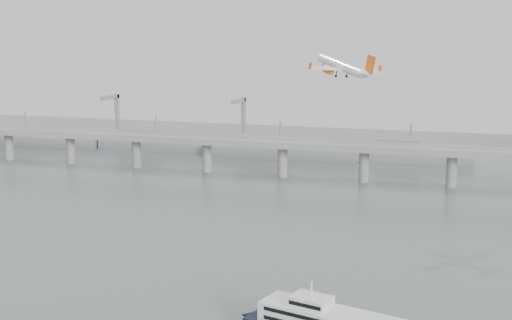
% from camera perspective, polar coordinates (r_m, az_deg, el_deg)
% --- Properties ---
extents(ground, '(900.00, 900.00, 0.00)m').
position_cam_1_polar(ground, '(229.80, -4.33, -11.14)').
color(ground, '#55635F').
rests_on(ground, ground).
extents(bridge, '(800.00, 22.00, 23.90)m').
position_cam_1_polar(bridge, '(411.92, 6.10, 0.77)').
color(bridge, gray).
rests_on(bridge, ground).
extents(distant_fleet, '(453.00, 60.90, 40.00)m').
position_cam_1_polar(distant_fleet, '(526.19, -9.05, 1.42)').
color(distant_fleet, gray).
rests_on(distant_fleet, ground).
extents(airliner, '(34.09, 32.38, 11.64)m').
position_cam_1_polar(airliner, '(294.81, 7.26, 7.72)').
color(airliner, white).
rests_on(airliner, ground).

